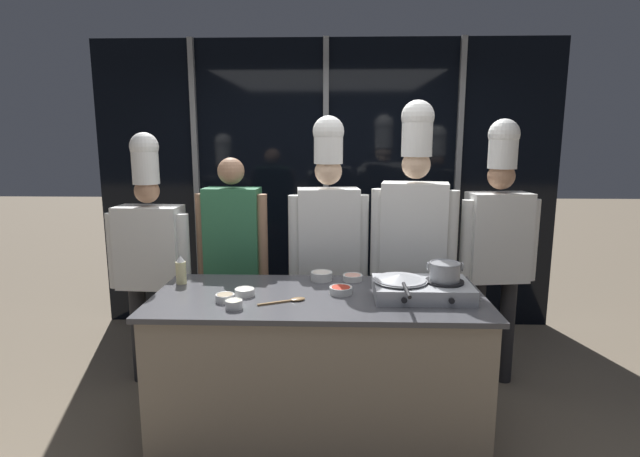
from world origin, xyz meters
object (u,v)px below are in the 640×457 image
Objects in this scene: prep_bowl_shrimp at (353,277)px; prep_bowl_noodles at (234,304)px; prep_bowl_chili_flakes at (341,290)px; prep_bowl_onion at (321,275)px; stock_pot at (445,271)px; portable_stove at (422,289)px; serving_spoon_slotted at (292,300)px; chef_pastry at (497,236)px; prep_bowl_garlic at (245,292)px; chef_head at (150,248)px; prep_bowl_mushrooms at (225,297)px; chef_line at (414,228)px; chef_sous at (328,232)px; person_guest at (233,247)px; squeeze_bottle_oil at (181,270)px; frying_pan at (400,278)px.

prep_bowl_noodles is at bearing -139.97° from prep_bowl_shrimp.
prep_bowl_onion is at bearing 113.69° from prep_bowl_chili_flakes.
prep_bowl_chili_flakes is (-0.60, 0.03, -0.13)m from stock_pot.
portable_stove is 5.87× the size of prep_bowl_noodles.
prep_bowl_noodles is 0.35× the size of serving_spoon_slotted.
chef_pastry is at bearing 48.90° from portable_stove.
prep_bowl_garlic is at bearing 85.71° from prep_bowl_noodles.
prep_bowl_shrimp is at bearing 49.74° from serving_spoon_slotted.
chef_pastry is (1.40, 0.86, 0.20)m from serving_spoon_slotted.
prep_bowl_onion is (0.44, 0.33, 0.01)m from prep_bowl_garlic.
prep_bowl_onion is at bearing 166.24° from chef_head.
portable_stove reaches higher than prep_bowl_garlic.
prep_bowl_shrimp is 0.07× the size of chef_pastry.
prep_bowl_noodles reaches higher than serving_spoon_slotted.
prep_bowl_garlic and prep_bowl_mushrooms have the same top height.
chef_line reaches higher than prep_bowl_garlic.
chef_sous is (0.47, 0.74, 0.21)m from prep_bowl_garlic.
person_guest reaches higher than stock_pot.
chef_line is at bearing 17.59° from squeeze_bottle_oil.
chef_head reaches higher than portable_stove.
chef_sous is at bearing 57.53° from prep_bowl_garlic.
prep_bowl_chili_flakes is (-0.47, 0.03, -0.02)m from portable_stove.
serving_spoon_slotted is 0.13× the size of chef_line.
chef_line reaches higher than prep_bowl_chili_flakes.
portable_stove is 0.75m from serving_spoon_slotted.
frying_pan is 1.36m from person_guest.
person_guest reaches higher than prep_bowl_mushrooms.
squeeze_bottle_oil is 0.50m from prep_bowl_garlic.
serving_spoon_slotted is (0.37, 0.01, -0.02)m from prep_bowl_mushrooms.
chef_line is at bearing 40.91° from prep_bowl_shrimp.
chef_sous is at bearing -178.50° from person_guest.
serving_spoon_slotted is (0.30, 0.13, -0.02)m from prep_bowl_noodles.
person_guest is at bearing -170.60° from chef_head.
portable_stove is 0.28× the size of chef_pastry.
chef_sous is (0.70, -0.03, 0.12)m from person_guest.
chef_head reaches higher than prep_bowl_mushrooms.
chef_pastry is at bearing 24.55° from prep_bowl_garlic.
chef_head reaches higher than prep_bowl_noodles.
serving_spoon_slotted is 0.89m from chef_sous.
prep_bowl_onion is at bearing 79.29° from chef_sous.
portable_stove is 0.33× the size of person_guest.
person_guest is (-0.51, 0.86, 0.10)m from serving_spoon_slotted.
squeeze_bottle_oil is 0.49m from prep_bowl_mushrooms.
squeeze_bottle_oil is at bearing 171.88° from portable_stove.
prep_bowl_chili_flakes is 0.08× the size of person_guest.
stock_pot is at bearing 0.12° from portable_stove.
frying_pan is 5.78× the size of prep_bowl_noodles.
chef_head is 1.90m from chef_line.
stock_pot reaches higher than prep_bowl_shrimp.
chef_head is at bearing 154.53° from prep_bowl_chili_flakes.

